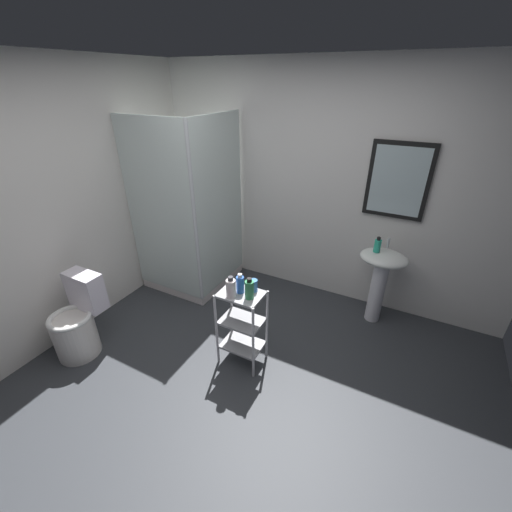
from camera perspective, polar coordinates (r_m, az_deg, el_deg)
ground_plane at (r=2.98m, az=-4.65°, el=-22.35°), size 4.20×4.20×0.02m
wall_back at (r=3.72m, az=10.18°, el=11.73°), size 4.20×0.14×2.50m
wall_left at (r=3.47m, az=-32.72°, el=6.33°), size 0.10×4.20×2.50m
shower_stall at (r=4.03m, az=-10.82°, el=0.92°), size 0.92×0.92×2.00m
pedestal_sink at (r=3.53m, az=20.84°, el=-2.69°), size 0.46×0.37×0.81m
sink_faucet at (r=3.51m, az=21.92°, el=2.14°), size 0.03×0.03×0.10m
toilet at (r=3.49m, az=-28.50°, el=-10.18°), size 0.37×0.49×0.76m
storage_cart at (r=2.90m, az=-2.47°, el=-11.40°), size 0.38×0.28×0.74m
hand_soap_bottle at (r=3.38m, az=20.31°, el=1.73°), size 0.06×0.06×0.15m
shampoo_bottle_blue at (r=2.69m, az=-2.77°, el=-4.92°), size 0.07×0.07×0.17m
lotion_bottle_white at (r=2.64m, az=-4.37°, el=-5.52°), size 0.08×0.08×0.19m
body_wash_bottle_green at (r=2.62m, az=-1.15°, el=-5.79°), size 0.07×0.07×0.19m
rinse_cup at (r=2.72m, az=-0.43°, el=-5.14°), size 0.07×0.07×0.11m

